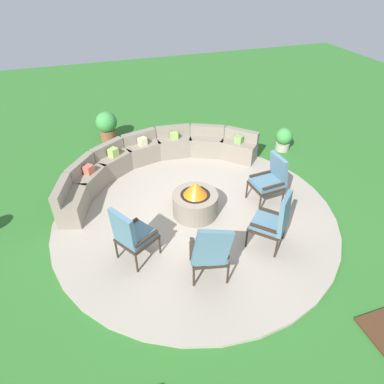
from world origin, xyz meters
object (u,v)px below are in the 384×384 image
at_px(curved_stone_bench, 152,160).
at_px(lounge_chair_back_left, 274,220).
at_px(lounge_chair_back_right, 271,179).
at_px(lounge_chair_front_left, 132,234).
at_px(potted_plant_1, 284,138).
at_px(fire_pit, 195,202).
at_px(lounge_chair_front_right, 210,251).
at_px(potted_plant_0, 107,125).

xyz_separation_m(curved_stone_bench, lounge_chair_back_left, (1.44, -3.07, 0.26)).
bearing_deg(lounge_chair_back_right, lounge_chair_front_left, 99.20).
xyz_separation_m(lounge_chair_front_left, lounge_chair_back_left, (2.36, -0.43, 0.00)).
xyz_separation_m(curved_stone_bench, potted_plant_1, (3.53, 0.02, -0.03)).
xyz_separation_m(lounge_chair_back_right, potted_plant_1, (1.50, 1.92, -0.27)).
xyz_separation_m(fire_pit, curved_stone_bench, (-0.45, 1.82, 0.01)).
height_order(lounge_chair_front_right, potted_plant_1, lounge_chair_front_right).
relative_size(lounge_chair_front_right, lounge_chair_back_right, 1.10).
height_order(curved_stone_bench, potted_plant_1, curved_stone_bench).
bearing_deg(fire_pit, potted_plant_1, 30.86).
bearing_deg(curved_stone_bench, lounge_chair_back_left, -64.93).
bearing_deg(lounge_chair_back_right, lounge_chair_front_right, 123.53).
distance_m(curved_stone_bench, lounge_chair_front_right, 3.40).
relative_size(fire_pit, curved_stone_bench, 0.19).
bearing_deg(lounge_chair_front_left, lounge_chair_back_right, 71.45).
relative_size(lounge_chair_front_right, potted_plant_1, 1.88).
xyz_separation_m(fire_pit, potted_plant_1, (3.09, 1.84, -0.02)).
xyz_separation_m(lounge_chair_front_right, potted_plant_0, (-0.94, 5.45, -0.19)).
bearing_deg(lounge_chair_front_right, potted_plant_1, 58.04).
bearing_deg(fire_pit, lounge_chair_back_left, -51.53).
xyz_separation_m(curved_stone_bench, lounge_chair_front_left, (-0.92, -2.64, 0.26)).
xyz_separation_m(fire_pit, lounge_chair_front_left, (-1.37, -0.81, 0.27)).
distance_m(lounge_chair_front_left, lounge_chair_back_left, 2.39).
relative_size(fire_pit, lounge_chair_front_right, 0.77).
relative_size(lounge_chair_back_right, potted_plant_1, 1.71).
distance_m(curved_stone_bench, potted_plant_1, 3.53).
height_order(lounge_chair_front_left, potted_plant_0, lounge_chair_front_left).
bearing_deg(fire_pit, potted_plant_0, 107.65).
distance_m(lounge_chair_front_right, lounge_chair_back_left, 1.32).
height_order(curved_stone_bench, lounge_chair_back_left, lounge_chair_back_left).
height_order(lounge_chair_back_right, potted_plant_1, lounge_chair_back_right).
xyz_separation_m(lounge_chair_front_right, lounge_chair_back_left, (1.29, 0.32, -0.00)).
xyz_separation_m(curved_stone_bench, lounge_chair_back_right, (2.03, -1.90, 0.24)).
bearing_deg(lounge_chair_back_left, potted_plant_1, 12.03).
distance_m(lounge_chair_front_left, lounge_chair_front_right, 1.31).
relative_size(fire_pit, lounge_chair_back_right, 0.85).
height_order(lounge_chair_back_left, potted_plant_1, lounge_chair_back_left).
height_order(lounge_chair_front_left, lounge_chair_back_left, lounge_chair_back_left).
xyz_separation_m(potted_plant_0, potted_plant_1, (4.32, -2.04, -0.11)).
relative_size(potted_plant_0, potted_plant_1, 1.33).
bearing_deg(potted_plant_1, lounge_chair_back_right, -128.08).
height_order(curved_stone_bench, potted_plant_0, potted_plant_0).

